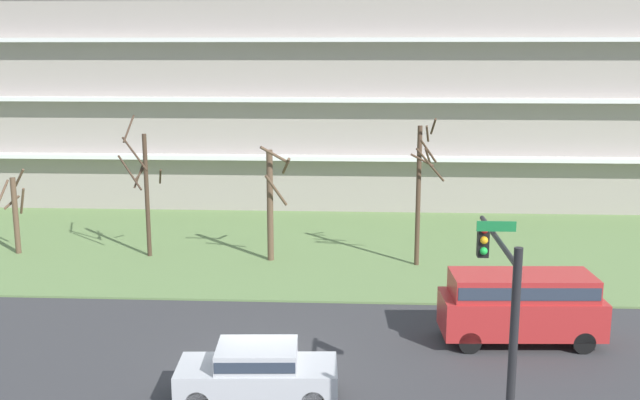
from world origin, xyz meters
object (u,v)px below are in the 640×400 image
Objects in this scene: traffic_signal_mast at (500,308)px; tree_right at (420,188)px; tree_far_left at (15,212)px; sedan_silver_center_left at (257,370)px; tree_left at (145,188)px; van_red_near_left at (521,302)px; tree_center at (272,201)px.

tree_right is at bearing 91.74° from traffic_signal_mast.
tree_far_left is 19.46m from sedan_silver_center_left.
tree_left is 15.78m from sedan_silver_center_left.
tree_left is 1.25× the size of van_red_near_left.
tree_far_left is at bearing 177.27° from tree_center.
tree_right reaches higher than tree_left.
tree_right is 1.49× the size of sedan_silver_center_left.
tree_far_left reaches higher than sedan_silver_center_left.
tree_right is (12.53, -0.81, 0.28)m from tree_left.
traffic_signal_mast is at bearing -52.45° from tree_left.
tree_left is 0.98× the size of tree_right.
sedan_silver_center_left is (1.20, -13.49, -1.98)m from tree_center.
tree_right reaches higher than tree_far_left.
tree_far_left is at bearing 130.15° from sedan_silver_center_left.
tree_far_left is 0.92× the size of sedan_silver_center_left.
tree_right is (6.63, -0.43, 0.75)m from tree_center.
tree_center reaches higher than tree_far_left.
van_red_near_left reaches higher than sedan_silver_center_left.
van_red_near_left is at bearing -23.99° from tree_far_left.
tree_left is (6.29, -0.19, 1.24)m from tree_far_left.
tree_left is 1.16× the size of traffic_signal_mast.
sedan_silver_center_left is at bearing 26.17° from van_red_near_left.
tree_far_left is 12.23m from tree_center.
tree_far_left is 23.55m from van_red_near_left.
tree_far_left is at bearing 178.24° from tree_left.
tree_center is at bearing 91.64° from sedan_silver_center_left.
traffic_signal_mast is at bearing 70.97° from van_red_near_left.
tree_center is 1.21× the size of sedan_silver_center_left.
tree_center is 0.96× the size of traffic_signal_mast.
tree_center is 0.82× the size of tree_right.
van_red_near_left is (15.21, -9.38, -1.93)m from tree_left.
sedan_silver_center_left is (-5.43, -13.06, -2.73)m from tree_right.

